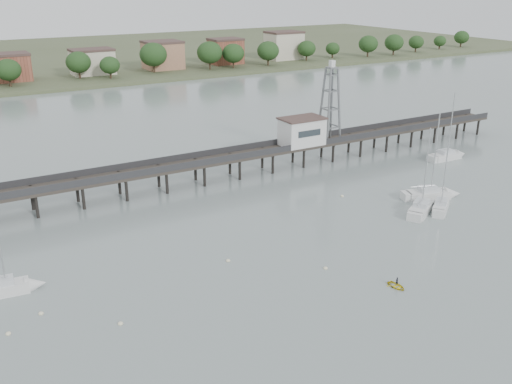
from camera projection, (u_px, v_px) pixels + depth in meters
pier at (181, 166)px, 97.86m from camera, size 150.00×5.00×5.50m
pier_building at (302, 131)px, 108.58m from camera, size 8.40×5.40×5.30m
lattice_tower at (330, 105)px, 110.07m from camera, size 3.20×3.20×15.50m
sailboat_b at (14, 287)px, 65.67m from camera, size 7.70×2.97×12.48m
sailboat_e at (451, 155)px, 114.33m from camera, size 8.67×2.80×14.15m
sailboat_c at (423, 206)px, 88.96m from camera, size 8.71×6.44×14.16m
sailboat_d at (437, 194)px, 93.90m from camera, size 9.57×5.67×15.12m
sailboat_f at (441, 205)px, 89.27m from camera, size 6.71×5.64×11.45m
yellow_dinghy at (396, 287)px, 66.96m from camera, size 1.76×0.61×2.42m
dinghy_occupant at (396, 287)px, 66.96m from camera, size 0.47×1.08×0.25m
mooring_buoys at (259, 257)px, 73.94m from camera, size 84.18×19.44×0.39m
far_shore at (17, 60)px, 244.40m from camera, size 500.00×170.00×10.40m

